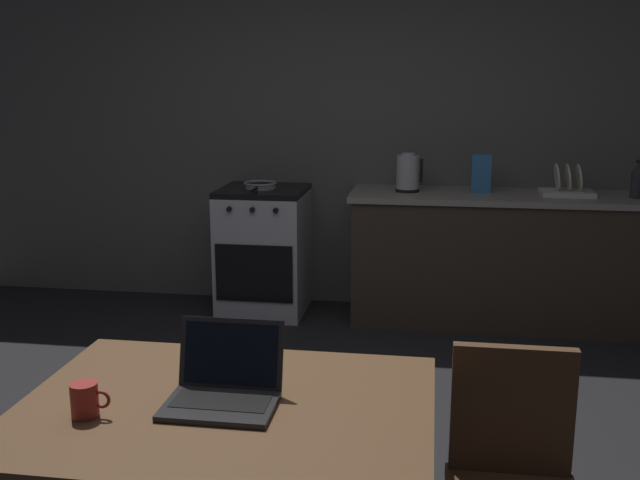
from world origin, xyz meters
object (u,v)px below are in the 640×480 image
object	(u,v)px
chair	(512,475)
electric_kettle	(408,173)
stove_oven	(264,250)
dish_rack	(567,188)
dining_table	(226,427)
bottle	(637,180)
frying_pan	(260,185)
laptop	(224,388)
cereal_box	(481,174)
coffee_mug	(85,400)

from	to	relation	value
chair	electric_kettle	world-z (taller)	electric_kettle
stove_oven	dish_rack	size ratio (longest dim) A/B	2.67
electric_kettle	dish_rack	distance (m)	1.06
dining_table	bottle	xyz separation A→B (m)	(1.89, 3.07, 0.34)
electric_kettle	bottle	xyz separation A→B (m)	(1.48, -0.05, -0.01)
stove_oven	frying_pan	distance (m)	0.48
chair	electric_kettle	xyz separation A→B (m)	(-0.44, 2.96, 0.53)
dining_table	laptop	xyz separation A→B (m)	(-0.01, 0.01, 0.12)
dining_table	cereal_box	distance (m)	3.29
electric_kettle	stove_oven	bearing A→B (deg)	-179.86
electric_kettle	coffee_mug	world-z (taller)	electric_kettle
laptop	frying_pan	xyz separation A→B (m)	(-0.62, 3.09, 0.13)
laptop	coffee_mug	xyz separation A→B (m)	(-0.36, -0.14, 0.00)
chair	cereal_box	xyz separation A→B (m)	(0.05, 2.98, 0.53)
electric_kettle	dish_rack	world-z (taller)	electric_kettle
frying_pan	cereal_box	distance (m)	1.53
dish_rack	laptop	bearing A→B (deg)	-115.23
electric_kettle	bottle	size ratio (longest dim) A/B	1.06
chair	cereal_box	size ratio (longest dim) A/B	3.39
laptop	frying_pan	distance (m)	3.15
stove_oven	coffee_mug	xyz separation A→B (m)	(0.24, -3.26, 0.35)
cereal_box	bottle	bearing A→B (deg)	-4.06
frying_pan	bottle	bearing A→B (deg)	-0.47
dining_table	coffee_mug	bearing A→B (deg)	-159.56
chair	cereal_box	world-z (taller)	cereal_box
frying_pan	cereal_box	xyz separation A→B (m)	(1.52, 0.05, 0.11)
cereal_box	chair	bearing A→B (deg)	-90.96
laptop	cereal_box	world-z (taller)	cereal_box
dish_rack	dining_table	bearing A→B (deg)	-115.09
stove_oven	dining_table	distance (m)	3.19
bottle	frying_pan	distance (m)	2.51
electric_kettle	coffee_mug	xyz separation A→B (m)	(-0.77, -3.26, -0.23)
laptop	cereal_box	bearing A→B (deg)	79.28
stove_oven	laptop	size ratio (longest dim) A/B	2.84
bottle	dish_rack	size ratio (longest dim) A/B	0.73
dining_table	cereal_box	xyz separation A→B (m)	(0.90, 3.14, 0.35)
electric_kettle	coffee_mug	size ratio (longest dim) A/B	2.27
dish_rack	stove_oven	bearing A→B (deg)	-179.93
stove_oven	frying_pan	size ratio (longest dim) A/B	2.23
frying_pan	chair	bearing A→B (deg)	-63.28
stove_oven	coffee_mug	size ratio (longest dim) A/B	7.79
stove_oven	chair	xyz separation A→B (m)	(1.46, -2.95, 0.05)
chair	dish_rack	size ratio (longest dim) A/B	2.60
cereal_box	stove_oven	bearing A→B (deg)	-179.15
dining_table	electric_kettle	xyz separation A→B (m)	(0.41, 3.12, 0.35)
stove_oven	bottle	distance (m)	2.56
frying_pan	laptop	bearing A→B (deg)	-78.69
dining_table	coffee_mug	size ratio (longest dim) A/B	10.41
stove_oven	coffee_mug	world-z (taller)	stove_oven
electric_kettle	frying_pan	distance (m)	1.04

